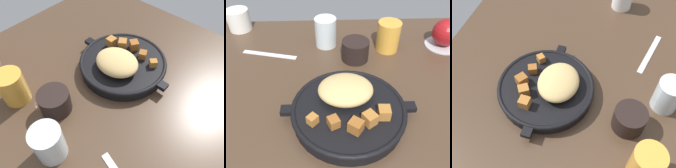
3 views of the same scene
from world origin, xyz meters
TOP-DOWN VIEW (x-y plane):
  - ground_plane at (0.00, 0.00)cm, footprint 98.00×82.76cm
  - cast_iron_skillet at (4.97, -5.59)cm, footprint 29.97×25.61cm
  - saucer_plate at (37.35, 22.42)cm, footprint 10.90×10.90cm
  - red_apple at (37.35, 22.42)cm, footprint 8.36×8.36cm
  - butter_knife at (-17.36, 19.33)cm, footprint 17.04×5.73cm
  - water_glass_tall at (0.30, 24.47)cm, footprint 6.72×6.72cm
  - juice_glass_amber at (19.03, 21.18)cm, footprint 6.96×6.96cm
  - coffee_mug_dark at (8.58, 16.40)cm, footprint 7.97×7.97cm
  - ceramic_mug_white at (-30.22, 35.74)cm, footprint 7.71×7.71cm

SIDE VIEW (x-z plane):
  - ground_plane at x=0.00cm, z-range -2.40..0.00cm
  - butter_knife at x=-17.36cm, z-range 0.00..0.36cm
  - saucer_plate at x=37.35cm, z-range 0.00..0.60cm
  - cast_iron_skillet at x=4.97cm, z-range -1.18..6.43cm
  - coffee_mug_dark at x=8.58cm, z-range 0.00..6.07cm
  - ceramic_mug_white at x=-30.22cm, z-range 0.00..7.19cm
  - water_glass_tall at x=0.30cm, z-range 0.00..9.13cm
  - juice_glass_amber at x=19.03cm, z-range 0.00..9.17cm
  - red_apple at x=37.35cm, z-range 0.60..8.96cm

